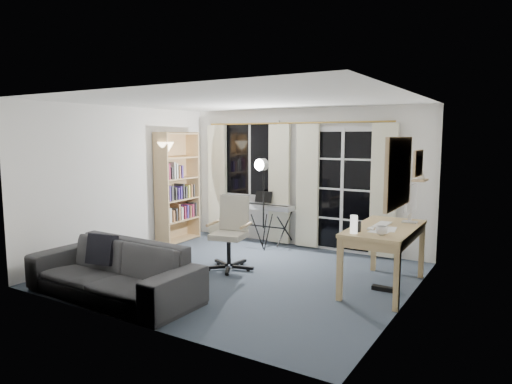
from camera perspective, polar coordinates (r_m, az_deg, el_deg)
floor at (r=6.51m, az=-2.02°, el=-10.31°), size 4.50×4.00×0.02m
window at (r=8.45m, az=-0.65°, el=4.12°), size 1.20×0.08×1.40m
french_door at (r=7.69m, az=10.80°, el=0.16°), size 1.32×0.09×2.11m
curtains at (r=7.96m, az=4.58°, el=0.98°), size 3.60×0.07×2.13m
bookshelf at (r=8.44m, az=-10.03°, el=0.24°), size 0.36×0.94×2.00m
torchiere_lamp at (r=8.06m, az=-11.19°, el=3.61°), size 0.38×0.38×1.82m
keyboard_piano at (r=8.10m, az=0.62°, el=-1.91°), size 1.23×0.62×0.88m
studio_light at (r=7.68m, az=0.74°, el=2.12°), size 0.32×0.32×1.59m
office_chair at (r=6.71m, az=-3.04°, el=-4.20°), size 0.73×0.72×1.06m
desk at (r=5.98m, az=15.79°, el=-5.12°), size 0.77×1.50×0.80m
monitor at (r=6.30m, az=18.73°, el=-0.94°), size 0.19×0.57×0.50m
desk_clutter at (r=5.79m, az=14.50°, el=-6.22°), size 0.46×0.91×1.01m
mug at (r=5.45m, az=15.44°, el=-4.53°), size 0.13×0.11×0.13m
wall_mirror at (r=5.00m, az=17.36°, el=2.35°), size 0.04×0.94×0.74m
framed_print at (r=5.87m, az=19.59°, el=3.40°), size 0.03×0.42×0.32m
wall_shelf at (r=6.38m, az=19.84°, el=1.92°), size 0.16×0.30×0.18m
sofa at (r=5.77m, az=-17.51°, el=-8.25°), size 2.26×0.71×0.88m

